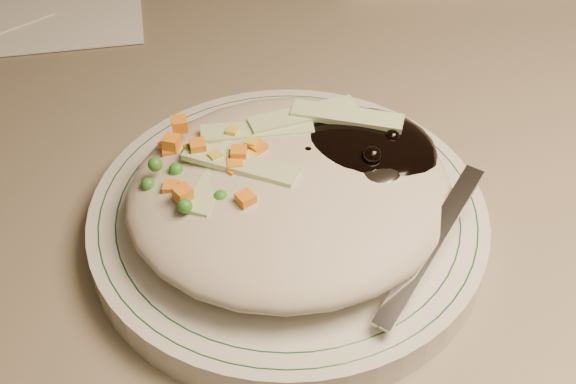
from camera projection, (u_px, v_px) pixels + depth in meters
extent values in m
cube|color=#7F725C|center=(351.00, 64.00, 0.67)|extent=(1.40, 0.70, 0.04)
cylinder|color=silver|center=(288.00, 222.00, 0.49)|extent=(0.24, 0.24, 0.02)
torus|color=#144723|center=(288.00, 211.00, 0.49)|extent=(0.23, 0.23, 0.00)
torus|color=#144723|center=(288.00, 211.00, 0.49)|extent=(0.21, 0.21, 0.00)
ellipsoid|color=#BFB39A|center=(290.00, 193.00, 0.47)|extent=(0.19, 0.18, 0.04)
ellipsoid|color=black|center=(356.00, 157.00, 0.48)|extent=(0.10, 0.09, 0.03)
ellipsoid|color=orange|center=(208.00, 181.00, 0.47)|extent=(0.08, 0.08, 0.02)
sphere|color=black|center=(308.00, 155.00, 0.47)|extent=(0.01, 0.01, 0.01)
sphere|color=black|center=(351.00, 141.00, 0.48)|extent=(0.01, 0.01, 0.01)
sphere|color=black|center=(392.00, 137.00, 0.48)|extent=(0.01, 0.01, 0.01)
sphere|color=black|center=(373.00, 133.00, 0.49)|extent=(0.01, 0.01, 0.01)
sphere|color=black|center=(372.00, 156.00, 0.46)|extent=(0.01, 0.01, 0.01)
sphere|color=black|center=(351.00, 149.00, 0.48)|extent=(0.01, 0.01, 0.01)
sphere|color=black|center=(363.00, 135.00, 0.49)|extent=(0.01, 0.01, 0.01)
cube|color=orange|center=(198.00, 147.00, 0.46)|extent=(0.01, 0.01, 0.01)
cube|color=orange|center=(233.00, 181.00, 0.46)|extent=(0.01, 0.01, 0.01)
cube|color=orange|center=(171.00, 142.00, 0.47)|extent=(0.01, 0.01, 0.01)
cube|color=orange|center=(239.00, 154.00, 0.46)|extent=(0.01, 0.01, 0.01)
cube|color=orange|center=(235.00, 166.00, 0.46)|extent=(0.01, 0.01, 0.01)
cube|color=orange|center=(168.00, 149.00, 0.48)|extent=(0.01, 0.01, 0.01)
cube|color=orange|center=(194.00, 152.00, 0.47)|extent=(0.01, 0.01, 0.01)
cube|color=orange|center=(232.00, 171.00, 0.46)|extent=(0.01, 0.01, 0.01)
cube|color=orange|center=(257.00, 149.00, 0.47)|extent=(0.01, 0.01, 0.01)
cube|color=orange|center=(179.00, 124.00, 0.48)|extent=(0.01, 0.01, 0.01)
cube|color=orange|center=(183.00, 194.00, 0.44)|extent=(0.01, 0.01, 0.01)
cube|color=orange|center=(246.00, 200.00, 0.44)|extent=(0.01, 0.01, 0.01)
cube|color=orange|center=(172.00, 189.00, 0.45)|extent=(0.01, 0.01, 0.01)
cube|color=orange|center=(171.00, 153.00, 0.48)|extent=(0.01, 0.01, 0.01)
sphere|color=#388C28|center=(231.00, 162.00, 0.47)|extent=(0.01, 0.01, 0.01)
sphere|color=#388C28|center=(185.00, 206.00, 0.43)|extent=(0.01, 0.01, 0.01)
sphere|color=#388C28|center=(176.00, 170.00, 0.46)|extent=(0.01, 0.01, 0.01)
sphere|color=#388C28|center=(155.00, 164.00, 0.45)|extent=(0.01, 0.01, 0.01)
sphere|color=#388C28|center=(225.00, 158.00, 0.47)|extent=(0.01, 0.01, 0.01)
sphere|color=#388C28|center=(247.00, 197.00, 0.45)|extent=(0.01, 0.01, 0.01)
sphere|color=#388C28|center=(207.00, 176.00, 0.46)|extent=(0.01, 0.01, 0.01)
sphere|color=#388C28|center=(202.00, 200.00, 0.45)|extent=(0.01, 0.01, 0.01)
sphere|color=#388C28|center=(148.00, 184.00, 0.46)|extent=(0.01, 0.01, 0.01)
sphere|color=#388C28|center=(191.00, 150.00, 0.47)|extent=(0.01, 0.01, 0.01)
sphere|color=#388C28|center=(188.00, 154.00, 0.47)|extent=(0.01, 0.01, 0.01)
sphere|color=#388C28|center=(181.00, 189.00, 0.45)|extent=(0.01, 0.01, 0.01)
sphere|color=#388C28|center=(221.00, 197.00, 0.44)|extent=(0.01, 0.01, 0.01)
sphere|color=#388C28|center=(257.00, 136.00, 0.49)|extent=(0.01, 0.01, 0.01)
cube|color=yellow|center=(223.00, 158.00, 0.47)|extent=(0.01, 0.01, 0.01)
cube|color=yellow|center=(250.00, 159.00, 0.46)|extent=(0.01, 0.01, 0.01)
cube|color=yellow|center=(203.00, 158.00, 0.47)|extent=(0.01, 0.01, 0.01)
cube|color=yellow|center=(216.00, 158.00, 0.46)|extent=(0.01, 0.01, 0.01)
cube|color=yellow|center=(208.00, 178.00, 0.46)|extent=(0.01, 0.01, 0.01)
cube|color=yellow|center=(251.00, 145.00, 0.47)|extent=(0.01, 0.01, 0.01)
cube|color=yellow|center=(232.00, 133.00, 0.48)|extent=(0.01, 0.01, 0.01)
cube|color=yellow|center=(225.00, 176.00, 0.46)|extent=(0.01, 0.01, 0.01)
cube|color=#B2D18C|center=(257.00, 131.00, 0.48)|extent=(0.07, 0.02, 0.00)
cube|color=#B2D18C|center=(303.00, 115.00, 0.49)|extent=(0.07, 0.02, 0.00)
cube|color=#B2D18C|center=(218.00, 174.00, 0.46)|extent=(0.05, 0.07, 0.00)
cube|color=#B2D18C|center=(347.00, 116.00, 0.49)|extent=(0.07, 0.04, 0.00)
cube|color=#B2D18C|center=(301.00, 183.00, 0.46)|extent=(0.07, 0.02, 0.00)
cube|color=#B2D18C|center=(240.00, 164.00, 0.46)|extent=(0.06, 0.05, 0.00)
ellipsoid|color=silver|center=(374.00, 170.00, 0.46)|extent=(0.06, 0.06, 0.01)
cube|color=silver|center=(431.00, 244.00, 0.44)|extent=(0.09, 0.08, 0.03)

